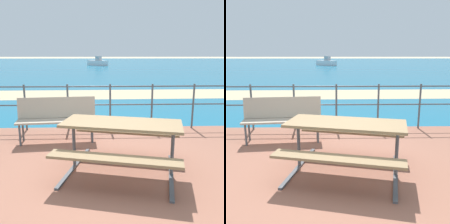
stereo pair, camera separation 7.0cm
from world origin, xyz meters
TOP-DOWN VIEW (x-y plane):
  - ground_plane at (0.00, 0.00)m, footprint 240.00×240.00m
  - patio_paving at (0.00, 0.00)m, footprint 6.40×5.20m
  - sea_water at (0.00, 40.00)m, footprint 90.00×90.00m
  - beach_strip at (0.00, 8.03)m, footprint 54.03×3.40m
  - picnic_table at (0.10, 0.19)m, footprint 2.03×1.82m
  - park_bench at (-1.11, 1.66)m, footprint 1.59×0.57m
  - railing_fence at (0.00, 2.44)m, footprint 5.94×0.04m
  - boat_near at (-0.99, 34.94)m, footprint 3.36×3.70m

SIDE VIEW (x-z plane):
  - ground_plane at x=0.00m, z-range 0.00..0.00m
  - sea_water at x=0.00m, z-range 0.00..0.01m
  - beach_strip at x=0.00m, z-range 0.00..0.01m
  - patio_paving at x=0.00m, z-range 0.00..0.06m
  - boat_near at x=-0.99m, z-range -0.23..1.13m
  - park_bench at x=-1.11m, z-range 0.15..1.04m
  - picnic_table at x=0.10m, z-range 0.26..1.04m
  - railing_fence at x=0.00m, z-range 0.18..1.25m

